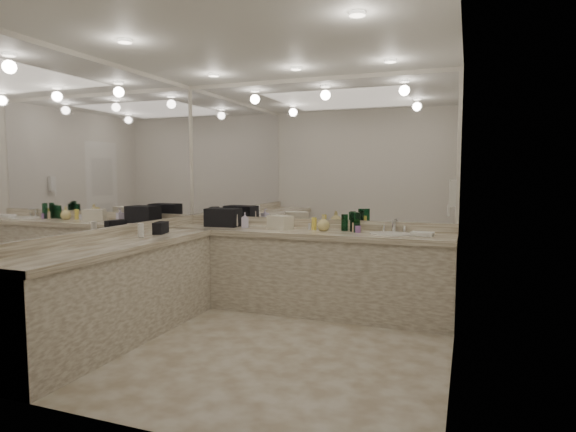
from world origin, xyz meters
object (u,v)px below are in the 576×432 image
at_px(wall_phone, 453,193).
at_px(soap_bottle_c, 323,223).
at_px(cream_cosmetic_case, 280,222).
at_px(hand_towel, 422,234).
at_px(soap_bottle_b, 245,220).
at_px(sink, 391,235).
at_px(soap_bottle_a, 235,218).
at_px(black_toiletry_bag, 223,217).

bearing_deg(wall_phone, soap_bottle_c, 158.47).
height_order(cream_cosmetic_case, soap_bottle_c, soap_bottle_c).
relative_size(hand_towel, soap_bottle_b, 1.22).
distance_m(cream_cosmetic_case, soap_bottle_c, 0.50).
distance_m(sink, soap_bottle_b, 1.66).
relative_size(sink, soap_bottle_b, 2.45).
bearing_deg(hand_towel, wall_phone, -58.54).
xyz_separation_m(cream_cosmetic_case, soap_bottle_b, (-0.43, -0.01, 0.01)).
bearing_deg(sink, soap_bottle_b, -179.89).
xyz_separation_m(sink, soap_bottle_c, (-0.73, 0.03, 0.09)).
distance_m(hand_towel, soap_bottle_c, 1.05).
height_order(soap_bottle_a, soap_bottle_b, soap_bottle_a).
bearing_deg(soap_bottle_c, wall_phone, -21.53).
height_order(wall_phone, hand_towel, wall_phone).
xyz_separation_m(wall_phone, hand_towel, (-0.29, 0.48, -0.43)).
bearing_deg(soap_bottle_b, soap_bottle_a, 168.05).
bearing_deg(hand_towel, cream_cosmetic_case, 178.83).
relative_size(cream_cosmetic_case, soap_bottle_a, 1.29).
xyz_separation_m(sink, cream_cosmetic_case, (-1.23, 0.01, 0.08)).
bearing_deg(sink, soap_bottle_a, 179.12).
bearing_deg(black_toiletry_bag, cream_cosmetic_case, -3.24).
relative_size(sink, soap_bottle_c, 2.49).
height_order(wall_phone, black_toiletry_bag, wall_phone).
xyz_separation_m(hand_towel, soap_bottle_a, (-2.12, 0.05, 0.09)).
bearing_deg(soap_bottle_a, wall_phone, -12.36).
xyz_separation_m(soap_bottle_a, soap_bottle_c, (1.07, -0.00, -0.02)).
bearing_deg(soap_bottle_b, black_toiletry_bag, 170.15).
height_order(wall_phone, soap_bottle_b, wall_phone).
bearing_deg(soap_bottle_b, wall_phone, -12.38).
bearing_deg(hand_towel, soap_bottle_a, 178.64).
height_order(hand_towel, soap_bottle_b, soap_bottle_b).
relative_size(black_toiletry_bag, soap_bottle_a, 1.88).
bearing_deg(wall_phone, soap_bottle_b, 167.62).
xyz_separation_m(wall_phone, soap_bottle_a, (-2.41, 0.53, -0.35)).
bearing_deg(wall_phone, hand_towel, 121.46).
bearing_deg(cream_cosmetic_case, black_toiletry_bag, -159.28).
distance_m(cream_cosmetic_case, soap_bottle_b, 0.43).
distance_m(wall_phone, soap_bottle_b, 2.34).
xyz_separation_m(cream_cosmetic_case, soap_bottle_a, (-0.57, 0.02, 0.03)).
xyz_separation_m(hand_towel, soap_bottle_b, (-1.97, 0.02, 0.07)).
relative_size(black_toiletry_bag, hand_towel, 1.78).
bearing_deg(hand_towel, soap_bottle_b, 179.44).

